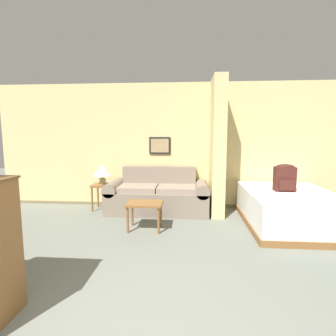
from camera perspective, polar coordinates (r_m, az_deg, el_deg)
The scene contains 8 objects.
wall_back at distance 5.59m, azimuth 0.81°, elevation 4.79°, with size 7.51×0.16×2.60m.
wall_partition_pillar at distance 5.13m, azimuth 10.68°, elevation 4.50°, with size 0.24×0.83×2.60m.
couch at distance 5.27m, azimuth -2.23°, elevation -6.01°, with size 2.01×0.84×0.88m.
coffee_table at distance 4.30m, azimuth -5.10°, elevation -8.38°, with size 0.57×0.42×0.45m.
side_table at distance 5.55m, azimuth -14.00°, elevation -4.44°, with size 0.40×0.40×0.53m.
table_lamp at distance 5.48m, azimuth -14.12°, elevation -0.59°, with size 0.37×0.37×0.40m.
bed at distance 4.97m, azimuth 24.71°, elevation -7.87°, with size 1.44×1.95×0.58m.
backpack at distance 4.87m, azimuth 24.07°, elevation -1.84°, with size 0.33×0.22×0.46m.
Camera 1 is at (0.36, -1.26, 1.54)m, focal length 28.00 mm.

